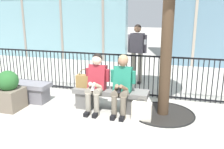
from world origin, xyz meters
name	(u,v)px	position (x,y,z in m)	size (l,w,h in m)	color
ground_plane	(111,109)	(0.00, 0.00, 0.00)	(60.00, 60.00, 0.00)	#B2ADA3
stone_bench	(111,97)	(0.00, 0.00, 0.27)	(1.60, 0.44, 0.45)	slate
seated_person_with_phone	(96,81)	(-0.28, -0.13, 0.65)	(0.52, 0.66, 1.21)	gray
seated_person_companion	(122,83)	(0.28, -0.13, 0.65)	(0.52, 0.66, 1.21)	#6B6051
handbag_on_bench	(85,81)	(-0.58, -0.01, 0.59)	(0.36, 0.17, 0.40)	olive
shopping_bag	(142,111)	(0.73, -0.36, 0.19)	(0.38, 0.14, 0.48)	beige
bystander_at_railing	(137,49)	(0.15, 2.17, 1.00)	(0.55, 0.29, 1.71)	gray
plaza_railing	(122,74)	(0.00, 1.02, 0.52)	(8.90, 0.04, 1.04)	black
stone_bench_far	(18,89)	(-2.27, -0.06, 0.27)	(1.60, 0.44, 0.45)	slate
planter	(9,92)	(-2.09, -0.59, 0.39)	(0.52, 0.52, 0.85)	#726656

